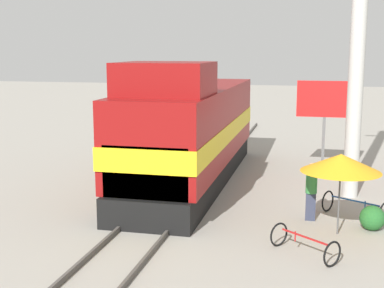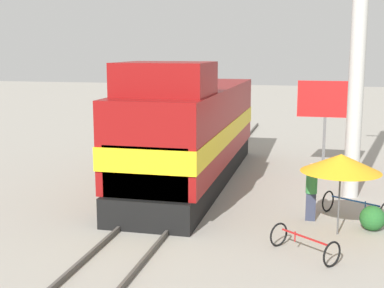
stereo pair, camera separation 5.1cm
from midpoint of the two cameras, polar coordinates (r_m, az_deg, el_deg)
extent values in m
plane|color=gray|center=(18.26, -2.21, -6.25)|extent=(120.00, 120.00, 0.00)
cube|color=#4C4742|center=(18.43, -4.37, -5.87)|extent=(0.08, 38.54, 0.15)
cube|color=#4C4742|center=(18.07, 0.00, -6.17)|extent=(0.08, 38.54, 0.15)
cube|color=black|center=(20.95, -0.05, -2.81)|extent=(2.76, 12.32, 0.91)
cube|color=maroon|center=(20.61, -0.05, 2.21)|extent=(3.00, 11.83, 2.79)
cube|color=yellow|center=(20.66, -0.05, 1.44)|extent=(3.04, 11.95, 0.70)
cube|color=yellow|center=(15.93, -4.21, -2.48)|extent=(2.55, 1.73, 1.54)
cube|color=maroon|center=(16.87, -2.94, 6.97)|extent=(2.82, 2.71, 1.03)
cylinder|color=#B2B2AD|center=(19.15, 17.26, 11.48)|extent=(0.53, 0.53, 11.49)
cylinder|color=#4C4C4C|center=(15.48, 15.34, -5.44)|extent=(0.05, 0.05, 2.18)
cone|color=orange|center=(15.26, 15.51, -1.95)|extent=(2.21, 2.21, 0.50)
cube|color=#595959|center=(23.07, 13.75, -0.08)|extent=(0.12, 0.12, 2.34)
cube|color=red|center=(22.82, 13.96, 4.68)|extent=(2.31, 0.08, 1.50)
sphere|color=#236028|center=(16.30, 18.59, -7.50)|extent=(0.72, 0.72, 0.72)
cube|color=#2D3347|center=(16.70, 12.45, -6.52)|extent=(0.30, 0.20, 0.85)
cylinder|color=#337F3F|center=(16.50, 12.55, -3.98)|extent=(0.34, 0.34, 0.68)
sphere|color=tan|center=(16.40, 12.61, -2.41)|extent=(0.25, 0.25, 0.25)
torus|color=black|center=(16.89, 19.72, -7.00)|extent=(0.40, 0.61, 0.69)
torus|color=black|center=(17.71, 14.19, -5.92)|extent=(0.40, 0.61, 0.69)
cube|color=#194C99|center=(17.23, 16.92, -5.83)|extent=(1.38, 0.87, 0.04)
cylinder|color=#194C99|center=(17.11, 17.89, -6.27)|extent=(0.04, 0.04, 0.29)
torus|color=black|center=(14.46, 9.15, -9.50)|extent=(0.44, 0.53, 0.64)
torus|color=black|center=(13.42, 14.62, -11.29)|extent=(0.44, 0.53, 0.64)
cube|color=#A51919|center=(13.86, 11.80, -9.67)|extent=(1.16, 0.96, 0.04)
cylinder|color=#A51919|center=(14.07, 10.85, -9.65)|extent=(0.04, 0.04, 0.27)
camera|label=1|loc=(0.03, -90.10, -0.02)|focal=50.00mm
camera|label=2|loc=(0.03, 89.90, 0.02)|focal=50.00mm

